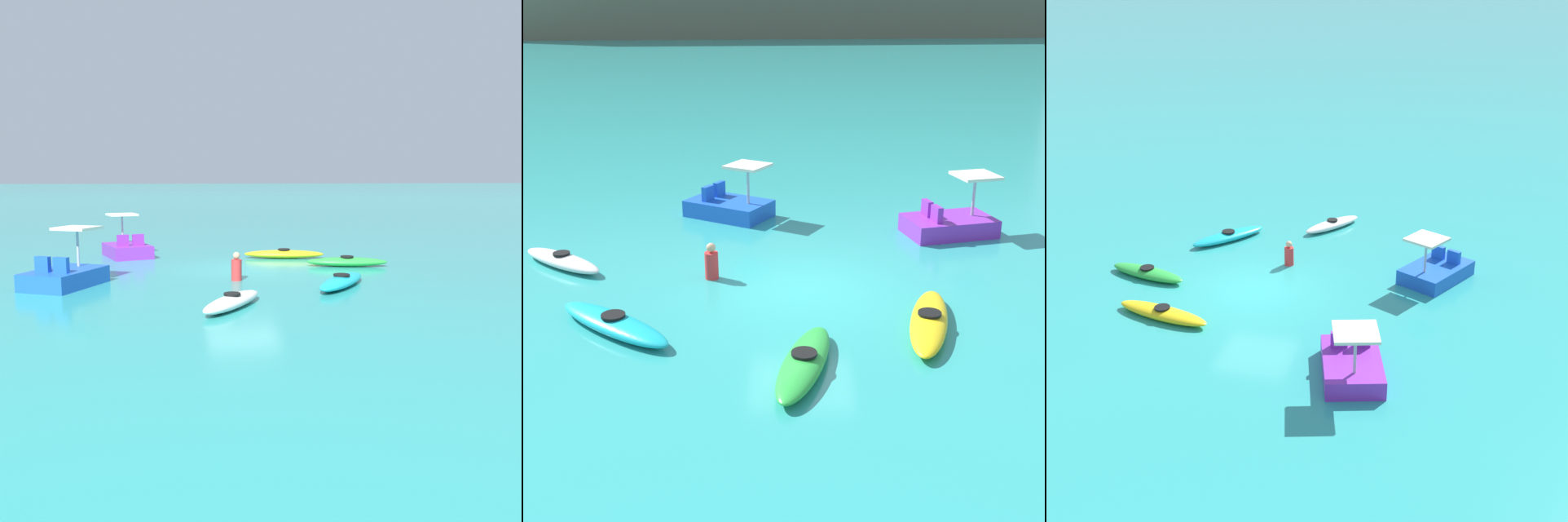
# 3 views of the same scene
# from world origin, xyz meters

# --- Properties ---
(ground_plane) EXTENTS (600.00, 600.00, 0.00)m
(ground_plane) POSITION_xyz_m (0.00, 0.00, 0.00)
(ground_plane) COLOR teal
(kayak_cyan) EXTENTS (2.88, 2.46, 0.37)m
(kayak_cyan) POSITION_xyz_m (-3.75, -2.23, 0.16)
(kayak_cyan) COLOR #19B7C6
(kayak_cyan) RESTS_ON ground_plane
(kayak_yellow) EXTENTS (1.41, 3.19, 0.37)m
(kayak_yellow) POSITION_xyz_m (2.51, -2.05, 0.16)
(kayak_yellow) COLOR yellow
(kayak_yellow) RESTS_ON ground_plane
(kayak_green) EXTENTS (1.39, 2.94, 0.37)m
(kayak_green) POSITION_xyz_m (0.00, -3.74, 0.16)
(kayak_green) COLOR green
(kayak_green) RESTS_ON ground_plane
(kayak_white) EXTENTS (2.55, 2.07, 0.37)m
(kayak_white) POSITION_xyz_m (-5.90, 1.29, 0.16)
(kayak_white) COLOR white
(kayak_white) RESTS_ON ground_plane
(pedal_boat_purple) EXTENTS (2.71, 2.09, 1.68)m
(pedal_boat_purple) POSITION_xyz_m (4.17, 3.97, 0.34)
(pedal_boat_purple) COLOR purple
(pedal_boat_purple) RESTS_ON ground_plane
(pedal_boat_blue) EXTENTS (2.83, 2.47, 1.68)m
(pedal_boat_blue) POSITION_xyz_m (-2.14, 5.59, 0.34)
(pedal_boat_blue) COLOR blue
(pedal_boat_blue) RESTS_ON ground_plane
(person_near_shore) EXTENTS (0.38, 0.38, 0.88)m
(person_near_shore) POSITION_xyz_m (-2.12, 0.58, 0.39)
(person_near_shore) COLOR red
(person_near_shore) RESTS_ON ground_plane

